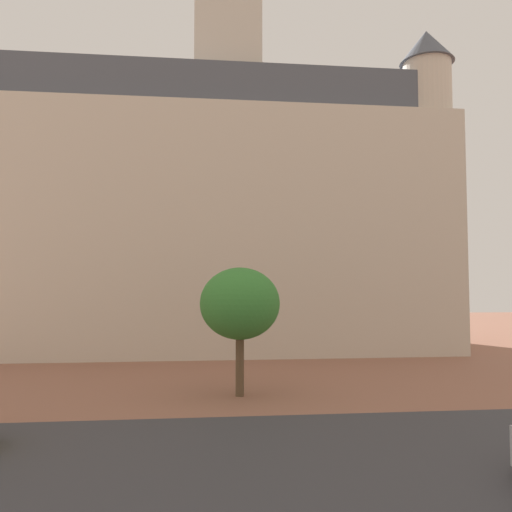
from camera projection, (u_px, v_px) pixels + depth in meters
The scene contains 4 objects.
ground_plane at pixel (255, 442), 12.76m from camera, with size 120.00×120.00×0.00m, color #93604C.
street_asphalt_strip at pixel (264, 467), 10.97m from camera, with size 120.00×8.63×0.00m, color #38383D.
landmark_building at pixel (203, 213), 33.67m from camera, with size 30.00×13.51×31.06m.
tree_curb_far at pixel (240, 304), 18.26m from camera, with size 2.86×2.86×4.56m.
Camera 1 is at (-1.38, -2.94, 3.87)m, focal length 35.89 mm.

